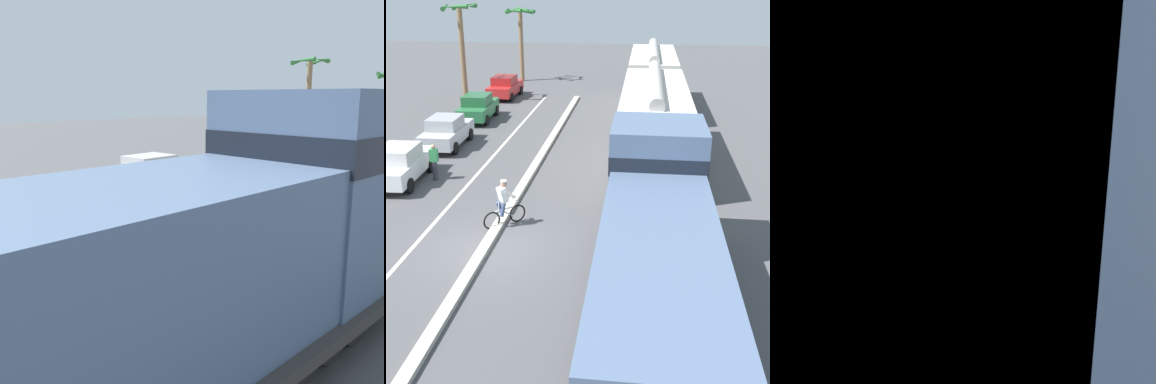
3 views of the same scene
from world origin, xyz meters
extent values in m
plane|color=#4C4C4F|center=(0.00, 0.00, 0.00)|extent=(120.00, 120.00, 0.00)
cube|color=#B2AD9E|center=(0.00, 6.00, 0.08)|extent=(0.36, 36.00, 0.16)
cube|color=silver|center=(-2.40, 6.00, 0.00)|extent=(0.14, 36.00, 0.01)
cube|color=slate|center=(5.43, -4.25, 1.90)|extent=(2.70, 9.86, 2.40)
cylinder|color=black|center=(5.43, -1.26, 0.50)|extent=(2.40, 1.00, 1.00)
cube|color=silver|center=(-5.35, 5.68, 0.67)|extent=(1.90, 4.28, 0.70)
cube|color=beige|center=(-5.35, 5.53, 1.32)|extent=(1.59, 1.97, 0.60)
cube|color=#1E232D|center=(-5.39, 6.53, 1.27)|extent=(1.43, 0.19, 0.51)
cylinder|color=black|center=(-6.22, 6.95, 0.32)|extent=(0.25, 0.65, 0.64)
cylinder|color=black|center=(-4.61, 7.02, 0.32)|extent=(0.25, 0.65, 0.64)
cylinder|color=black|center=(-6.10, 4.35, 0.32)|extent=(0.25, 0.65, 0.64)
cylinder|color=black|center=(-4.49, 4.42, 0.32)|extent=(0.25, 0.65, 0.64)
cube|color=#B7BABF|center=(-5.21, 10.98, 0.67)|extent=(1.79, 4.23, 0.70)
cube|color=#9C9EA2|center=(-5.21, 10.83, 1.32)|extent=(1.54, 1.93, 0.60)
cube|color=#1E232D|center=(-5.23, 11.83, 1.27)|extent=(1.43, 0.15, 0.51)
cylinder|color=black|center=(-6.05, 12.27, 0.32)|extent=(0.23, 0.64, 0.64)
cylinder|color=black|center=(-4.43, 12.30, 0.32)|extent=(0.23, 0.64, 0.64)
cylinder|color=black|center=(-6.00, 9.67, 0.32)|extent=(0.23, 0.64, 0.64)
cylinder|color=black|center=(-4.38, 9.70, 0.32)|extent=(0.23, 0.64, 0.64)
cube|color=#286B3D|center=(-5.27, 16.69, 0.67)|extent=(1.86, 4.26, 0.70)
cube|color=#225B34|center=(-5.26, 16.54, 1.32)|extent=(1.57, 1.96, 0.60)
cube|color=#1E232D|center=(-5.30, 17.54, 1.27)|extent=(1.43, 0.17, 0.51)
cylinder|color=black|center=(-6.12, 17.96, 0.32)|extent=(0.24, 0.65, 0.64)
cylinder|color=black|center=(-4.51, 18.03, 0.32)|extent=(0.24, 0.65, 0.64)
cylinder|color=black|center=(-6.02, 15.36, 0.32)|extent=(0.24, 0.65, 0.64)
cylinder|color=black|center=(-4.41, 15.42, 0.32)|extent=(0.24, 0.65, 0.64)
cube|color=red|center=(-5.29, 23.52, 0.67)|extent=(1.85, 4.26, 0.70)
cube|color=maroon|center=(-5.30, 23.37, 1.32)|extent=(1.57, 1.95, 0.60)
cube|color=#1E232D|center=(-5.26, 24.37, 1.27)|extent=(1.43, 0.17, 0.51)
cylinder|color=black|center=(-6.05, 24.85, 0.32)|extent=(0.24, 0.65, 0.64)
cylinder|color=black|center=(-4.44, 24.79, 0.32)|extent=(0.24, 0.65, 0.64)
cylinder|color=black|center=(-6.15, 22.25, 0.32)|extent=(0.24, 0.65, 0.64)
cylinder|color=black|center=(-4.53, 22.19, 0.32)|extent=(0.24, 0.65, 0.64)
torus|color=black|center=(0.58, 2.23, 0.33)|extent=(0.51, 0.50, 0.66)
torus|color=black|center=(-0.17, 1.50, 0.33)|extent=(0.51, 0.50, 0.66)
cylinder|color=silver|center=(0.20, 1.86, 0.63)|extent=(0.60, 0.59, 0.05)
cylinder|color=silver|center=(0.27, 1.93, 0.45)|extent=(0.38, 0.37, 0.36)
cylinder|color=silver|center=(0.05, 1.71, 0.78)|extent=(0.04, 0.04, 0.30)
cylinder|color=silver|center=(0.52, 2.17, 0.88)|extent=(0.36, 0.37, 0.04)
cylinder|color=#38476B|center=(0.05, 1.85, 0.68)|extent=(0.31, 0.31, 0.52)
cylinder|color=#38476B|center=(0.19, 1.71, 0.68)|extent=(0.29, 0.29, 0.52)
cube|color=white|center=(0.17, 1.83, 1.20)|extent=(0.47, 0.47, 0.57)
sphere|color=#9E7051|center=(0.22, 1.88, 1.59)|extent=(0.22, 0.22, 0.22)
cylinder|color=white|center=(0.22, 1.88, 1.69)|extent=(0.22, 0.22, 0.05)
cylinder|color=white|center=(0.20, 2.08, 1.20)|extent=(0.39, 0.39, 0.36)
cylinder|color=white|center=(0.42, 1.85, 1.20)|extent=(0.39, 0.39, 0.36)
cylinder|color=#846647|center=(-5.61, 30.66, 2.87)|extent=(0.36, 0.36, 5.74)
cone|color=#2D7033|center=(-4.71, 30.55, 5.79)|extent=(0.54, 1.85, 0.58)
cone|color=#2D7033|center=(-5.30, 31.51, 5.79)|extent=(1.81, 0.91, 0.39)
cone|color=#2D7033|center=(-6.20, 31.34, 5.79)|extent=(1.59, 1.44, 0.68)
cone|color=#2D7033|center=(-6.49, 30.50, 5.79)|extent=(0.63, 1.84, 0.39)
cone|color=#2D7033|center=(-6.02, 29.86, 5.79)|extent=(1.76, 1.11, 0.37)
cone|color=#2D7033|center=(-5.27, 29.83, 5.79)|extent=(1.81, 0.99, 0.54)
cylinder|color=#846647|center=(-7.83, 22.01, 3.22)|extent=(0.36, 0.36, 6.44)
cone|color=#2D7033|center=(-6.93, 22.07, 6.49)|extent=(0.44, 1.82, 0.33)
cone|color=#2D7033|center=(-7.76, 22.91, 6.49)|extent=(1.85, 0.47, 0.67)
cone|color=#2D7033|center=(-8.73, 21.92, 6.49)|extent=(0.50, 1.85, 0.62)
cone|color=#2D7033|center=(-7.83, 21.11, 6.49)|extent=(1.81, 0.32, 0.37)
cylinder|color=#33333D|center=(-3.98, 6.04, 0.42)|extent=(0.22, 0.22, 0.85)
cube|color=#338C4C|center=(-3.98, 6.04, 1.13)|extent=(0.34, 0.22, 0.56)
sphere|color=tan|center=(-3.98, 6.04, 1.52)|extent=(0.20, 0.20, 0.20)
camera|label=1|loc=(9.61, -6.46, 4.10)|focal=42.00mm
camera|label=2|loc=(4.93, -15.01, 8.21)|focal=50.00mm
camera|label=3|loc=(6.81, -6.24, 2.90)|focal=50.00mm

